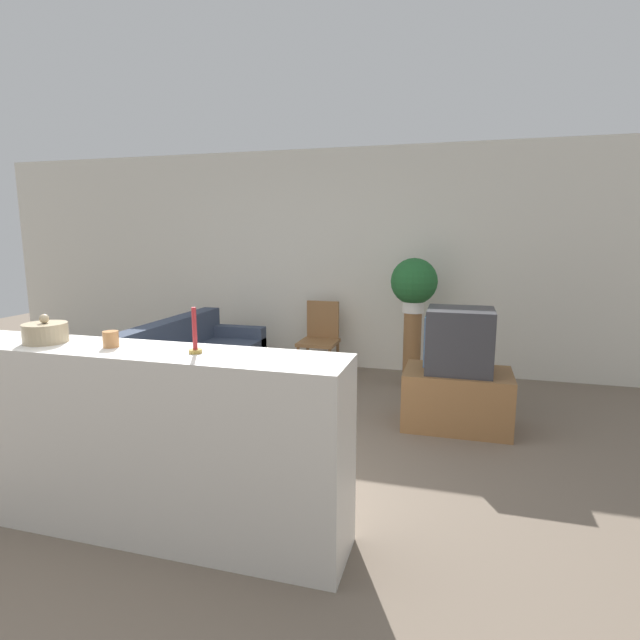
# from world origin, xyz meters

# --- Properties ---
(ground_plane) EXTENTS (14.00, 14.00, 0.00)m
(ground_plane) POSITION_xyz_m (0.00, 0.00, 0.00)
(ground_plane) COLOR #756656
(wall_back) EXTENTS (9.00, 0.06, 2.70)m
(wall_back) POSITION_xyz_m (0.00, 3.43, 1.35)
(wall_back) COLOR silver
(wall_back) RESTS_ON ground_plane
(couch) EXTENTS (0.81, 2.03, 0.79)m
(couch) POSITION_xyz_m (-0.81, 1.79, 0.29)
(couch) COLOR #384256
(couch) RESTS_ON ground_plane
(tv_stand) EXTENTS (0.91, 0.60, 0.50)m
(tv_stand) POSITION_xyz_m (1.87, 1.70, 0.25)
(tv_stand) COLOR olive
(tv_stand) RESTS_ON ground_plane
(television) EXTENTS (0.57, 0.50, 0.55)m
(television) POSITION_xyz_m (1.86, 1.70, 0.78)
(television) COLOR #333338
(television) RESTS_ON tv_stand
(wooden_chair) EXTENTS (0.44, 0.44, 0.88)m
(wooden_chair) POSITION_xyz_m (0.27, 2.96, 0.48)
(wooden_chair) COLOR olive
(wooden_chair) RESTS_ON ground_plane
(plant_stand) EXTENTS (0.20, 0.20, 0.82)m
(plant_stand) POSITION_xyz_m (1.36, 2.84, 0.41)
(plant_stand) COLOR olive
(plant_stand) RESTS_ON ground_plane
(potted_plant) EXTENTS (0.51, 0.51, 0.60)m
(potted_plant) POSITION_xyz_m (1.36, 2.84, 1.15)
(potted_plant) COLOR white
(potted_plant) RESTS_ON plant_stand
(foreground_counter) EXTENTS (2.70, 0.44, 1.07)m
(foreground_counter) POSITION_xyz_m (0.00, -0.39, 0.53)
(foreground_counter) COLOR silver
(foreground_counter) RESTS_ON ground_plane
(decorative_bowl) EXTENTS (0.24, 0.24, 0.16)m
(decorative_bowl) POSITION_xyz_m (-0.43, -0.39, 1.12)
(decorative_bowl) COLOR tan
(decorative_bowl) RESTS_ON foreground_counter
(candle_jar) EXTENTS (0.09, 0.09, 0.09)m
(candle_jar) POSITION_xyz_m (0.01, -0.39, 1.11)
(candle_jar) COLOR #C6844C
(candle_jar) RESTS_ON foreground_counter
(candlestick) EXTENTS (0.07, 0.07, 0.24)m
(candlestick) POSITION_xyz_m (0.53, -0.39, 1.15)
(candlestick) COLOR #B7933D
(candlestick) RESTS_ON foreground_counter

